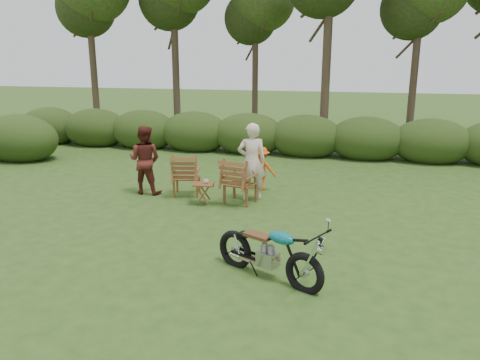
% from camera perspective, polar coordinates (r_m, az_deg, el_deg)
% --- Properties ---
extents(ground, '(80.00, 80.00, 0.00)m').
position_cam_1_polar(ground, '(7.75, 0.28, -10.17)').
color(ground, '#284416').
rests_on(ground, ground).
extents(tree_line, '(22.52, 11.62, 8.14)m').
position_cam_1_polar(tree_line, '(16.61, 10.55, 16.41)').
color(tree_line, '#3C2B20').
rests_on(tree_line, ground).
extents(motorcycle, '(1.97, 1.45, 1.06)m').
position_cam_1_polar(motorcycle, '(7.34, 3.38, -11.70)').
color(motorcycle, '#0EADBB').
rests_on(motorcycle, ground).
extents(lawn_chair_right, '(0.87, 0.87, 1.05)m').
position_cam_1_polar(lawn_chair_right, '(10.83, 0.03, -2.79)').
color(lawn_chair_right, '#5D3117').
rests_on(lawn_chair_right, ground).
extents(lawn_chair_left, '(0.83, 0.83, 1.02)m').
position_cam_1_polar(lawn_chair_left, '(11.53, -6.46, -1.79)').
color(lawn_chair_left, brown).
rests_on(lawn_chair_left, ground).
extents(side_table, '(0.53, 0.47, 0.49)m').
position_cam_1_polar(side_table, '(10.67, -4.45, -1.71)').
color(side_table, '#5B3516').
rests_on(side_table, ground).
extents(cup, '(0.14, 0.14, 0.09)m').
position_cam_1_polar(cup, '(10.62, -4.17, -0.15)').
color(cup, beige).
rests_on(cup, side_table).
extents(adult_a, '(0.76, 0.62, 1.82)m').
position_cam_1_polar(adult_a, '(11.11, 1.42, -2.34)').
color(adult_a, beige).
rests_on(adult_a, ground).
extents(adult_b, '(0.82, 0.64, 1.68)m').
position_cam_1_polar(adult_b, '(11.83, -11.32, -1.55)').
color(adult_b, '#531C17').
rests_on(adult_b, ground).
extents(child, '(0.74, 0.46, 1.10)m').
position_cam_1_polar(child, '(11.89, 2.60, -1.19)').
color(child, '#E15115').
rests_on(child, ground).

